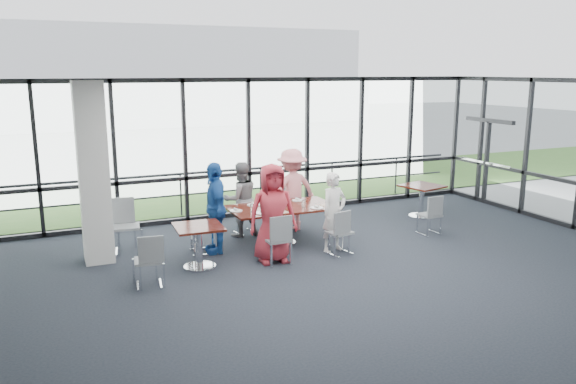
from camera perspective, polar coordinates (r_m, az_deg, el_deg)
name	(u,v)px	position (r m, az deg, el deg)	size (l,w,h in m)	color
floor	(358,288)	(9.05, 7.16, -9.69)	(12.00, 10.00, 0.02)	black
ceiling	(364,81)	(8.40, 7.75, 11.07)	(12.00, 10.00, 0.04)	silver
curtain_wall_back	(249,148)	(13.05, -4.01, 4.50)	(12.00, 0.10, 3.20)	white
exit_door	(486,162)	(15.24, 19.51, 2.85)	(0.12, 1.60, 2.10)	black
structural_column	(94,173)	(10.35, -19.15, 1.79)	(0.50, 0.50, 3.20)	white
apron	(196,179)	(18.04, -9.35, 1.31)	(80.00, 70.00, 0.02)	gray
grass_strip	(214,190)	(16.14, -7.55, 0.19)	(80.00, 5.00, 0.01)	#316024
hangar_main	(169,75)	(40.05, -12.00, 11.51)	(24.00, 10.00, 6.00)	silver
guard_rail	(241,189)	(13.80, -4.79, 0.27)	(0.06, 0.06, 12.00)	#2D2D33
main_table	(282,212)	(11.01, -0.63, -2.05)	(2.08, 1.15, 0.75)	#3C0F09
side_table_left	(199,233)	(9.79, -9.06, -4.13)	(0.84, 0.84, 0.75)	#3C0F09
side_table_right	(422,190)	(13.39, 13.45, 0.17)	(1.01, 1.01, 0.75)	#3C0F09
diner_near_left	(272,213)	(9.91, -1.59, -2.17)	(0.87, 0.56, 1.78)	#AF2A36
diner_near_right	(334,212)	(10.57, 4.69, -2.04)	(0.55, 0.40, 1.51)	white
diner_far_left	(241,199)	(11.53, -4.83, -0.75)	(0.75, 0.46, 1.54)	slate
diner_far_right	(292,190)	(11.89, 0.40, 0.22)	(1.13, 0.58, 1.75)	pink
diner_end	(215,208)	(10.51, -7.38, -1.60)	(1.01, 0.55, 1.72)	#1C51A3
chair_main_nl	(277,239)	(9.92, -1.12, -4.83)	(0.43, 0.43, 0.89)	gray
chair_main_nr	(339,232)	(10.47, 5.23, -4.10)	(0.41, 0.41, 0.84)	gray
chair_main_fl	(245,214)	(11.79, -4.37, -2.26)	(0.40, 0.40, 0.82)	gray
chair_main_fr	(283,209)	(12.13, -0.52, -1.77)	(0.41, 0.41, 0.83)	gray
chair_main_end	(203,228)	(10.61, -8.60, -3.64)	(0.47, 0.47, 0.95)	gray
chair_spare_la	(148,261)	(9.18, -14.04, -6.77)	(0.41, 0.41, 0.84)	gray
chair_spare_lb	(126,227)	(10.96, -16.10, -3.41)	(0.48, 0.48, 0.98)	gray
chair_spare_r	(429,215)	(12.04, 14.17, -2.28)	(0.40, 0.40, 0.82)	gray
plate_nl	(262,213)	(10.47, -2.61, -2.14)	(0.28, 0.28, 0.01)	white
plate_nr	(317,208)	(10.85, 2.94, -1.62)	(0.25, 0.25, 0.01)	white
plate_fl	(254,205)	(11.11, -3.48, -1.30)	(0.27, 0.27, 0.01)	white
plate_fr	(298,200)	(11.47, 0.98, -0.84)	(0.23, 0.23, 0.01)	white
plate_end	(236,211)	(10.66, -5.29, -1.92)	(0.24, 0.24, 0.01)	white
tumbler_a	(271,207)	(10.67, -1.71, -1.54)	(0.06, 0.06, 0.13)	white
tumbler_b	(304,204)	(10.91, 1.61, -1.19)	(0.07, 0.07, 0.14)	white
tumbler_c	(278,200)	(11.18, -1.00, -0.83)	(0.08, 0.08, 0.15)	white
tumbler_d	(252,208)	(10.56, -3.64, -1.63)	(0.08, 0.08, 0.15)	white
menu_a	(281,212)	(10.52, -0.72, -2.08)	(0.27, 0.19, 0.00)	beige
menu_b	(328,205)	(11.10, 4.10, -1.34)	(0.31, 0.21, 0.00)	beige
menu_c	(280,201)	(11.38, -0.82, -0.97)	(0.32, 0.22, 0.00)	beige
condiment_caddy	(282,205)	(11.01, -0.59, -1.33)	(0.10, 0.07, 0.04)	black
ketchup_bottle	(280,202)	(10.94, -0.81, -1.04)	(0.06, 0.06, 0.18)	#930100
green_bottle	(284,201)	(11.02, -0.39, -0.89)	(0.05, 0.05, 0.20)	#1A7C2B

